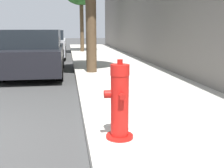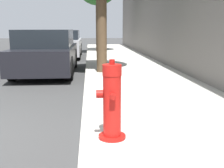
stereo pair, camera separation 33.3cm
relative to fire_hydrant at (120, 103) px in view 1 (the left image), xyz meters
name	(u,v)px [view 1 (the left image)]	position (x,y,z in m)	size (l,w,h in m)	color
sidewalk_slab	(194,132)	(1.07, 0.20, -0.51)	(2.90, 40.00, 0.15)	#B7B2A8
fire_hydrant	(120,103)	(0.00, 0.00, 0.00)	(0.35, 0.35, 0.95)	#A91511
parked_car_near	(35,53)	(-1.62, 6.04, 0.10)	(1.78, 4.24, 1.41)	black
parked_car_mid	(47,44)	(-1.60, 11.24, 0.09)	(1.86, 3.93, 1.37)	#B7B7BC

